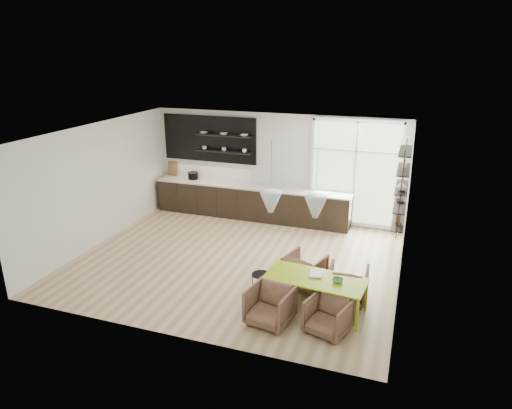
# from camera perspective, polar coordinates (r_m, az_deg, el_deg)

# --- Properties ---
(room) EXTENTS (7.02, 6.01, 2.91)m
(room) POSITION_cam_1_polar(r_m,az_deg,el_deg) (10.63, 2.51, 2.17)
(room) COLOR beige
(room) RESTS_ON ground
(kitchen_run) EXTENTS (5.54, 0.69, 2.75)m
(kitchen_run) POSITION_cam_1_polar(r_m,az_deg,el_deg) (12.72, -0.99, 0.98)
(kitchen_run) COLOR black
(kitchen_run) RESTS_ON ground
(right_shelving) EXTENTS (0.26, 1.22, 1.90)m
(right_shelving) POSITION_cam_1_polar(r_m,az_deg,el_deg) (10.25, 17.71, 1.72)
(right_shelving) COLOR black
(right_shelving) RESTS_ON ground
(dining_table) EXTENTS (1.86, 0.98, 0.65)m
(dining_table) POSITION_cam_1_polar(r_m,az_deg,el_deg) (8.34, 7.47, -9.35)
(dining_table) COLOR #91BB09
(dining_table) RESTS_ON ground
(armchair_back_left) EXTENTS (0.89, 0.91, 0.67)m
(armchair_back_left) POSITION_cam_1_polar(r_m,az_deg,el_deg) (9.25, 6.13, -8.16)
(armchair_back_left) COLOR brown
(armchair_back_left) RESTS_ON ground
(armchair_back_right) EXTENTS (0.74, 0.76, 0.67)m
(armchair_back_right) POSITION_cam_1_polar(r_m,az_deg,el_deg) (8.88, 11.38, -9.69)
(armchair_back_right) COLOR brown
(armchair_back_right) RESTS_ON ground
(armchair_front_left) EXTENTS (0.83, 0.85, 0.67)m
(armchair_front_left) POSITION_cam_1_polar(r_m,az_deg,el_deg) (8.05, 1.75, -12.50)
(armchair_front_left) COLOR brown
(armchair_front_left) RESTS_ON ground
(armchair_front_right) EXTENTS (0.84, 0.85, 0.62)m
(armchair_front_right) POSITION_cam_1_polar(r_m,az_deg,el_deg) (7.92, 9.05, -13.56)
(armchair_front_right) COLOR brown
(armchair_front_right) RESTS_ON ground
(wire_stool) EXTENTS (0.38, 0.38, 0.48)m
(wire_stool) POSITION_cam_1_polar(r_m,az_deg,el_deg) (8.83, 0.62, -9.65)
(wire_stool) COLOR black
(wire_stool) RESTS_ON ground
(table_book) EXTENTS (0.28, 0.34, 0.03)m
(table_book) POSITION_cam_1_polar(r_m,az_deg,el_deg) (8.43, 6.69, -8.52)
(table_book) COLOR white
(table_book) RESTS_ON dining_table
(table_bowl) EXTENTS (0.25, 0.25, 0.06)m
(table_bowl) POSITION_cam_1_polar(r_m,az_deg,el_deg) (8.24, 10.17, -9.30)
(table_bowl) COLOR #568D62
(table_bowl) RESTS_ON dining_table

